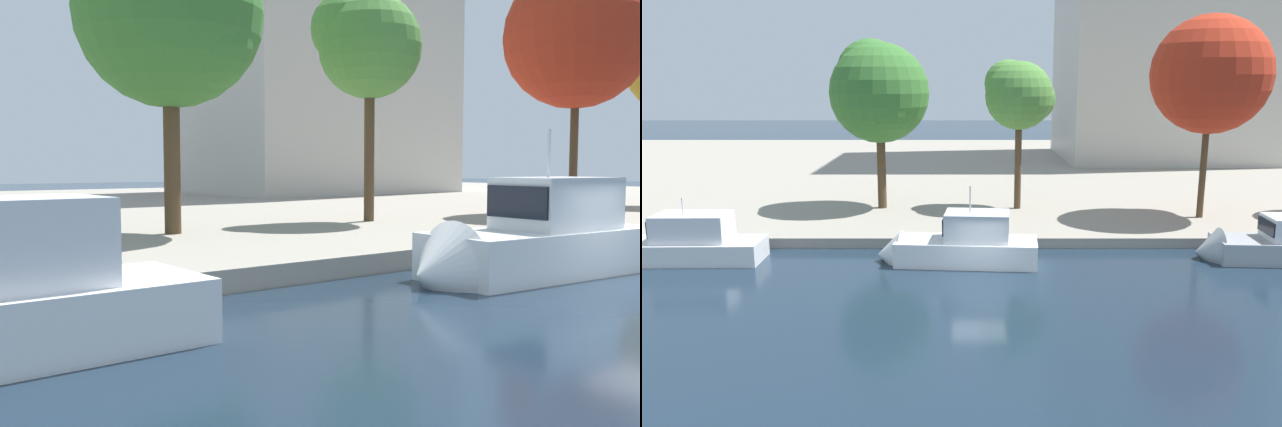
{
  "view_description": "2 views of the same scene",
  "coord_description": "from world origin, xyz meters",
  "views": [
    {
      "loc": [
        -16.38,
        -7.79,
        2.93
      ],
      "look_at": [
        -4.76,
        7.12,
        1.59
      ],
      "focal_mm": 37.59,
      "sensor_mm": 36.0,
      "label": 1
    },
    {
      "loc": [
        -0.8,
        -27.84,
        9.15
      ],
      "look_at": [
        -0.62,
        7.3,
        1.56
      ],
      "focal_mm": 35.5,
      "sensor_mm": 36.0,
      "label": 2
    }
  ],
  "objects": [
    {
      "name": "ground_plane",
      "position": [
        0.0,
        0.0,
        0.0
      ],
      "size": [
        220.0,
        220.0,
        0.0
      ],
      "primitive_type": "plane",
      "color": "#192838"
    },
    {
      "name": "dock_promenade",
      "position": [
        0.0,
        32.92,
        0.29
      ],
      "size": [
        120.0,
        55.0,
        0.58
      ],
      "primitive_type": "cube",
      "color": "gray",
      "rests_on": "ground_plane"
    },
    {
      "name": "motor_yacht_1",
      "position": [
        -15.52,
        3.04,
        0.73
      ],
      "size": [
        9.03,
        2.74,
        4.14
      ],
      "rotation": [
        0.0,
        0.0,
        3.16
      ],
      "color": "white",
      "rests_on": "ground_plane"
    },
    {
      "name": "motor_yacht_2",
      "position": [
        -1.07,
        2.73,
        0.71
      ],
      "size": [
        8.19,
        3.18,
        4.8
      ],
      "rotation": [
        0.0,
        0.0,
        3.06
      ],
      "color": "white",
      "rests_on": "ground_plane"
    },
    {
      "name": "motor_yacht_3",
      "position": [
        15.06,
        3.15,
        0.67
      ],
      "size": [
        8.16,
        3.14,
        4.52
      ],
      "rotation": [
        0.0,
        0.0,
        3.08
      ],
      "color": "#9EA3A8",
      "rests_on": "ground_plane"
    },
    {
      "name": "tree_0",
      "position": [
        -6.2,
        13.75,
        8.29
      ],
      "size": [
        6.46,
        6.46,
        11.05
      ],
      "color": "#4C3823",
      "rests_on": "dock_promenade"
    },
    {
      "name": "tree_3",
      "position": [
        2.92,
        13.76,
        8.07
      ],
      "size": [
        4.64,
        4.45,
        9.71
      ],
      "color": "#4C3823",
      "rests_on": "dock_promenade"
    },
    {
      "name": "tree_5",
      "position": [
        14.15,
        11.06,
        9.19
      ],
      "size": [
        7.09,
        7.09,
        12.27
      ],
      "color": "#4C3823",
      "rests_on": "dock_promenade"
    }
  ]
}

